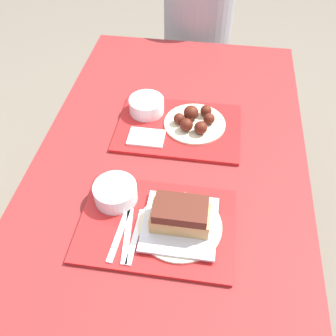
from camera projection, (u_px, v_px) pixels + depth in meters
ground_plane at (169, 272)px, 1.71m from camera, size 12.00×12.00×0.00m
picnic_table at (169, 183)px, 1.24m from camera, size 0.86×1.53×0.73m
picnic_bench_far at (194, 82)px, 2.10m from camera, size 0.82×0.28×0.43m
tray_near at (157, 225)px, 1.01m from camera, size 0.42×0.29×0.01m
tray_far at (179, 128)px, 1.28m from camera, size 0.42×0.29×0.01m
bowl_coleslaw_near at (115, 192)px, 1.04m from camera, size 0.12×0.12×0.05m
brisket_sandwich_plate at (180, 219)px, 0.98m from camera, size 0.22×0.22×0.09m
plastic_fork_near at (127, 235)px, 0.98m from camera, size 0.04×0.17×0.00m
plastic_knife_near at (136, 236)px, 0.98m from camera, size 0.02×0.17×0.00m
plastic_spoon_near at (119, 234)px, 0.98m from camera, size 0.03×0.17×0.00m
condiment_packet at (158, 204)px, 1.05m from camera, size 0.04×0.03×0.01m
bowl_coleslaw_far at (147, 105)px, 1.31m from camera, size 0.12×0.12×0.05m
wings_plate_far at (195, 121)px, 1.27m from camera, size 0.21×0.21×0.06m
napkin_far at (146, 137)px, 1.23m from camera, size 0.12×0.08×0.01m
person_seated_across at (198, 20)px, 1.83m from camera, size 0.33×0.33×0.70m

